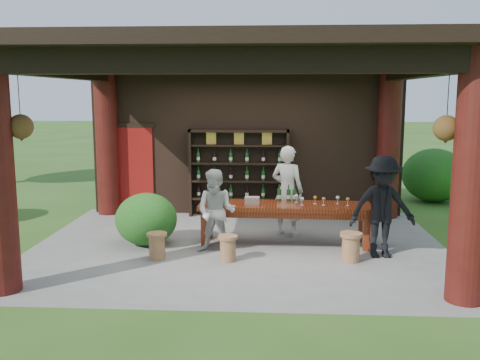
# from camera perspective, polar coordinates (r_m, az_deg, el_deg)

# --- Properties ---
(ground) EXTENTS (90.00, 90.00, 0.00)m
(ground) POSITION_cam_1_polar(r_m,az_deg,el_deg) (9.73, -0.14, -7.07)
(ground) COLOR #2D5119
(ground) RESTS_ON ground
(pavilion) EXTENTS (7.50, 6.00, 3.60)m
(pavilion) POSITION_cam_1_polar(r_m,az_deg,el_deg) (9.79, -0.07, 5.70)
(pavilion) COLOR slate
(pavilion) RESTS_ON ground
(wine_shelf) EXTENTS (2.22, 0.34, 1.95)m
(wine_shelf) POSITION_cam_1_polar(r_m,az_deg,el_deg) (11.93, -0.12, 0.77)
(wine_shelf) COLOR black
(wine_shelf) RESTS_ON ground
(tasting_table) EXTENTS (3.12, 0.89, 0.75)m
(tasting_table) POSITION_cam_1_polar(r_m,az_deg,el_deg) (9.75, 4.80, -3.26)
(tasting_table) COLOR #601E0D
(tasting_table) RESTS_ON ground
(stool_near_left) EXTENTS (0.33, 0.33, 0.43)m
(stool_near_left) POSITION_cam_1_polar(r_m,az_deg,el_deg) (8.84, -1.30, -7.22)
(stool_near_left) COLOR brown
(stool_near_left) RESTS_ON ground
(stool_near_right) EXTENTS (0.37, 0.37, 0.48)m
(stool_near_right) POSITION_cam_1_polar(r_m,az_deg,el_deg) (9.00, 11.74, -6.95)
(stool_near_right) COLOR brown
(stool_near_right) RESTS_ON ground
(stool_far_left) EXTENTS (0.34, 0.34, 0.45)m
(stool_far_left) POSITION_cam_1_polar(r_m,az_deg,el_deg) (9.05, -8.84, -6.89)
(stool_far_left) COLOR brown
(stool_far_left) RESTS_ON ground
(host) EXTENTS (0.75, 0.65, 1.75)m
(host) POSITION_cam_1_polar(r_m,az_deg,el_deg) (10.37, 5.07, -1.14)
(host) COLOR silver
(host) RESTS_ON ground
(guest_woman) EXTENTS (0.81, 0.70, 1.46)m
(guest_woman) POSITION_cam_1_polar(r_m,az_deg,el_deg) (9.18, -2.54, -3.39)
(guest_woman) COLOR beige
(guest_woman) RESTS_ON ground
(guest_man) EXTENTS (1.18, 0.76, 1.72)m
(guest_man) POSITION_cam_1_polar(r_m,az_deg,el_deg) (9.23, 14.95, -2.79)
(guest_man) COLOR black
(guest_man) RESTS_ON ground
(table_bottles) EXTENTS (0.36, 0.09, 0.31)m
(table_bottles) POSITION_cam_1_polar(r_m,az_deg,el_deg) (9.97, 5.08, -1.38)
(table_bottles) COLOR #194C1E
(table_bottles) RESTS_ON tasting_table
(table_glasses) EXTENTS (0.97, 0.33, 0.15)m
(table_glasses) POSITION_cam_1_polar(r_m,az_deg,el_deg) (9.76, 8.56, -2.14)
(table_glasses) COLOR silver
(table_glasses) RESTS_ON tasting_table
(napkin_basket) EXTENTS (0.27, 0.19, 0.14)m
(napkin_basket) POSITION_cam_1_polar(r_m,az_deg,el_deg) (9.63, 1.30, -2.23)
(napkin_basket) COLOR #BF6672
(napkin_basket) RESTS_ON tasting_table
(shrubs) EXTENTS (15.03, 9.51, 1.36)m
(shrubs) POSITION_cam_1_polar(r_m,az_deg,el_deg) (11.00, 11.68, -2.48)
(shrubs) COLOR #194C14
(shrubs) RESTS_ON ground
(trees) EXTENTS (22.34, 11.00, 4.80)m
(trees) POSITION_cam_1_polar(r_m,az_deg,el_deg) (11.33, 19.36, 11.92)
(trees) COLOR #3F2819
(trees) RESTS_ON ground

